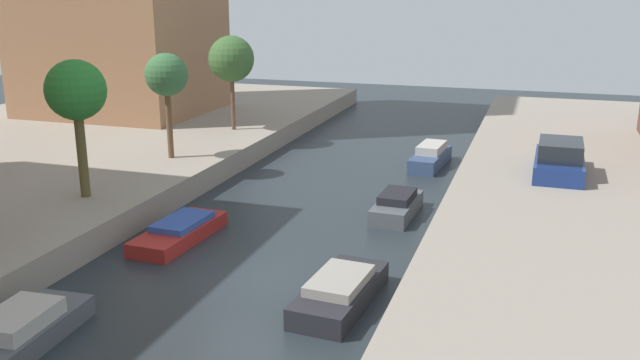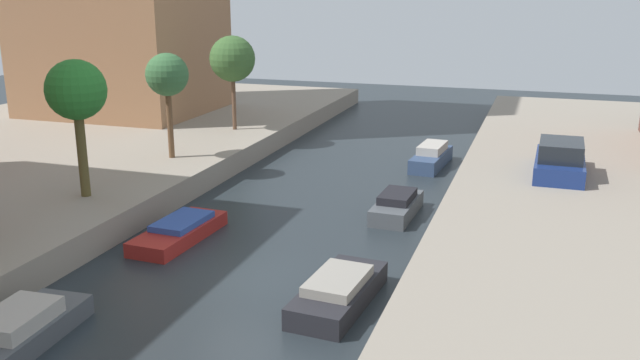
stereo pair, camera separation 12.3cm
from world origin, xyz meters
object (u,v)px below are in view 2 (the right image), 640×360
at_px(street_tree_3, 76,92).
at_px(street_tree_5, 232,59).
at_px(moored_boat_right_3, 397,206).
at_px(parked_car, 560,160).
at_px(moored_boat_right_2, 339,292).
at_px(moored_boat_left_2, 22,329).
at_px(moored_boat_right_4, 431,157).
at_px(street_tree_4, 167,76).
at_px(moored_boat_left_3, 179,231).

height_order(street_tree_3, street_tree_5, street_tree_3).
height_order(street_tree_3, moored_boat_right_3, street_tree_3).
distance_m(street_tree_5, parked_car, 17.13).
bearing_deg(moored_boat_right_2, parked_car, 64.87).
bearing_deg(moored_boat_right_2, moored_boat_left_2, -146.40).
bearing_deg(street_tree_5, moored_boat_right_3, -38.29).
distance_m(street_tree_3, moored_boat_right_4, 16.60).
height_order(street_tree_4, moored_boat_left_2, street_tree_4).
xyz_separation_m(moored_boat_right_3, moored_boat_right_4, (0.01, 7.76, 0.06)).
relative_size(street_tree_4, moored_boat_right_4, 1.16).
distance_m(street_tree_4, moored_boat_left_2, 15.26).
bearing_deg(moored_boat_right_2, moored_boat_right_3, 90.64).
height_order(street_tree_3, parked_car, street_tree_3).
relative_size(parked_car, moored_boat_right_4, 1.10).
distance_m(street_tree_3, street_tree_5, 12.61).
xyz_separation_m(street_tree_5, moored_boat_left_2, (4.04, -20.62, -4.31)).
bearing_deg(moored_boat_right_3, moored_boat_left_2, -118.14).
distance_m(moored_boat_right_3, moored_boat_right_4, 7.77).
xyz_separation_m(street_tree_4, moored_boat_left_2, (4.04, -14.09, -4.22)).
relative_size(street_tree_4, moored_boat_left_3, 1.11).
bearing_deg(moored_boat_right_4, moored_boat_left_2, -108.15).
height_order(street_tree_5, moored_boat_right_4, street_tree_5).
relative_size(parked_car, moored_boat_right_3, 1.29).
relative_size(street_tree_3, moored_boat_left_2, 1.34).
relative_size(moored_boat_left_3, moored_boat_right_4, 1.04).
xyz_separation_m(parked_car, moored_boat_right_4, (-5.72, 3.59, -1.15)).
xyz_separation_m(street_tree_4, parked_car, (16.32, 2.34, -3.01)).
relative_size(street_tree_3, street_tree_4, 1.07).
xyz_separation_m(street_tree_5, parked_car, (16.32, -4.18, -3.10)).
bearing_deg(moored_boat_left_3, street_tree_3, 172.13).
bearing_deg(street_tree_4, moored_boat_right_4, 29.20).
xyz_separation_m(parked_car, moored_boat_left_3, (-12.22, -8.99, -1.29)).
relative_size(parked_car, moored_boat_left_3, 1.05).
bearing_deg(street_tree_5, parked_car, -14.38).
relative_size(street_tree_5, moored_boat_right_2, 1.21).
distance_m(street_tree_3, parked_car, 18.64).
relative_size(street_tree_5, moored_boat_right_4, 1.23).
xyz_separation_m(parked_car, moored_boat_left_2, (-12.28, -16.43, -1.21)).
bearing_deg(moored_boat_left_2, moored_boat_right_4, 71.85).
distance_m(street_tree_3, moored_boat_right_3, 12.23).
bearing_deg(moored_boat_right_4, parked_car, -32.09).
height_order(moored_boat_left_2, moored_boat_right_4, moored_boat_right_4).
distance_m(street_tree_5, moored_boat_right_4, 11.44).
distance_m(street_tree_5, moored_boat_right_2, 19.88).
xyz_separation_m(street_tree_4, moored_boat_left_3, (4.10, -6.65, -4.31)).
height_order(street_tree_5, parked_car, street_tree_5).
distance_m(parked_car, moored_boat_left_3, 15.23).
bearing_deg(moored_boat_right_3, street_tree_4, 170.15).
height_order(parked_car, moored_boat_left_3, parked_car).
relative_size(street_tree_4, parked_car, 1.05).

